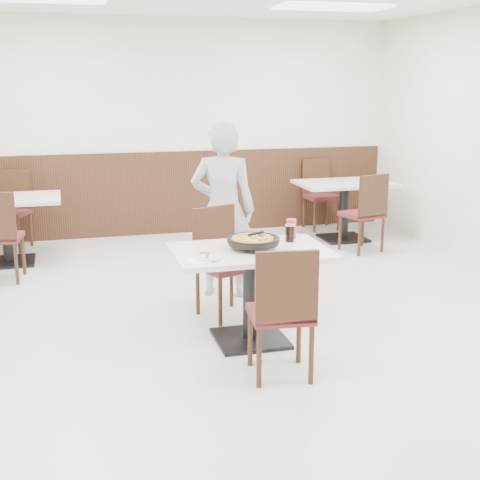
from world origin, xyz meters
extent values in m
plane|color=#A5A5A1|center=(0.00, 0.00, 0.00)|extent=(7.00, 7.00, 0.00)
cube|color=beige|center=(0.00, 3.50, 1.40)|extent=(6.00, 0.04, 2.80)
cube|color=black|center=(0.00, 3.48, 0.55)|extent=(5.90, 0.03, 1.10)
cube|color=white|center=(1.50, 1.80, 2.78)|extent=(1.20, 0.60, 0.02)
cylinder|color=black|center=(-0.06, -0.44, 0.77)|extent=(0.14, 0.14, 0.04)
cylinder|color=black|center=(-0.03, -0.45, 0.79)|extent=(0.43, 0.43, 0.01)
cylinder|color=#B28340|center=(-0.04, -0.46, 0.81)|extent=(0.39, 0.39, 0.02)
cube|color=silver|center=(0.02, -0.48, 0.84)|extent=(0.08, 0.10, 0.00)
cube|color=white|center=(-0.49, -0.68, 0.75)|extent=(0.18, 0.18, 0.00)
cylinder|color=silver|center=(-0.44, -0.65, 0.76)|extent=(0.21, 0.21, 0.01)
cube|color=silver|center=(-0.43, -0.63, 0.77)|extent=(0.07, 0.17, 0.00)
cylinder|color=black|center=(0.32, -0.30, 0.81)|extent=(0.08, 0.08, 0.13)
cylinder|color=red|center=(0.37, -0.19, 0.83)|extent=(0.09, 0.09, 0.16)
imported|color=#AAAAAE|center=(0.02, 0.74, 0.83)|extent=(0.71, 0.58, 1.66)
camera|label=1|loc=(-1.43, -5.26, 2.03)|focal=50.00mm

